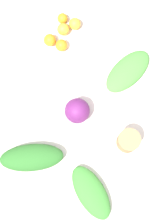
# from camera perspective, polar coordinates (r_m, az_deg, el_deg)

# --- Properties ---
(ground_plane) EXTENTS (8.00, 8.00, 0.00)m
(ground_plane) POSITION_cam_1_polar(r_m,az_deg,el_deg) (2.58, 0.00, -3.97)
(ground_plane) COLOR #B2A899
(dining_table) EXTENTS (1.20, 0.92, 0.76)m
(dining_table) POSITION_cam_1_polar(r_m,az_deg,el_deg) (1.94, 0.00, -0.86)
(dining_table) COLOR silver
(dining_table) RESTS_ON ground_plane
(cabbage_purple) EXTENTS (0.14, 0.14, 0.14)m
(cabbage_purple) POSITION_cam_1_polar(r_m,az_deg,el_deg) (1.76, -1.24, 0.22)
(cabbage_purple) COLOR #6B2366
(cabbage_purple) RESTS_ON dining_table
(paper_bag) EXTENTS (0.12, 0.12, 0.12)m
(paper_bag) POSITION_cam_1_polar(r_m,az_deg,el_deg) (1.76, 8.09, -5.24)
(paper_bag) COLOR #A87F51
(paper_bag) RESTS_ON dining_table
(greens_bunch_beet_tops) EXTENTS (0.31, 0.35, 0.07)m
(greens_bunch_beet_tops) POSITION_cam_1_polar(r_m,az_deg,el_deg) (1.75, 1.30, -14.50)
(greens_bunch_beet_tops) COLOR #3D8433
(greens_bunch_beet_tops) RESTS_ON dining_table
(greens_bunch_scallion) EXTENTS (0.37, 0.27, 0.06)m
(greens_bunch_scallion) POSITION_cam_1_polar(r_m,az_deg,el_deg) (1.89, 8.03, 7.40)
(greens_bunch_scallion) COLOR #4C933D
(greens_bunch_scallion) RESTS_ON dining_table
(greens_bunch_dandelion) EXTENTS (0.30, 0.38, 0.10)m
(greens_bunch_dandelion) POSITION_cam_1_polar(r_m,az_deg,el_deg) (1.77, -9.56, -8.21)
(greens_bunch_dandelion) COLOR #2D6B28
(greens_bunch_dandelion) RESTS_ON dining_table
(orange_0) EXTENTS (0.07, 0.07, 0.07)m
(orange_0) POSITION_cam_1_polar(r_m,az_deg,el_deg) (2.00, -1.68, 15.81)
(orange_0) COLOR #F9A833
(orange_0) RESTS_ON dining_table
(orange_1) EXTENTS (0.07, 0.07, 0.07)m
(orange_1) POSITION_cam_1_polar(r_m,az_deg,el_deg) (1.99, -3.82, 14.86)
(orange_1) COLOR #F9A833
(orange_1) RESTS_ON dining_table
(orange_2) EXTENTS (0.07, 0.07, 0.07)m
(orange_2) POSITION_cam_1_polar(r_m,az_deg,el_deg) (1.96, -6.25, 12.94)
(orange_2) COLOR orange
(orange_2) RESTS_ON dining_table
(orange_3) EXTENTS (0.07, 0.07, 0.07)m
(orange_3) POSITION_cam_1_polar(r_m,az_deg,el_deg) (1.94, -4.13, 12.06)
(orange_3) COLOR orange
(orange_3) RESTS_ON dining_table
(orange_4) EXTENTS (0.06, 0.06, 0.06)m
(orange_4) POSITION_cam_1_polar(r_m,az_deg,el_deg) (2.03, -3.94, 16.69)
(orange_4) COLOR orange
(orange_4) RESTS_ON dining_table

